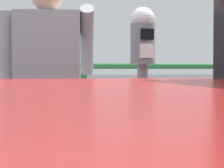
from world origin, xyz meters
The scene contains 3 objects.
parking_meter centered at (0.12, 0.54, 1.16)m, with size 0.16×0.17×1.43m.
pedestrian_at_meter centered at (-0.50, 0.57, 1.04)m, with size 0.65×0.51×1.60m.
background_railing centered at (0.00, 2.16, 0.91)m, with size 24.06×0.06×1.08m.
Camera 1 is at (-0.77, -2.36, 1.16)m, focal length 73.55 mm.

